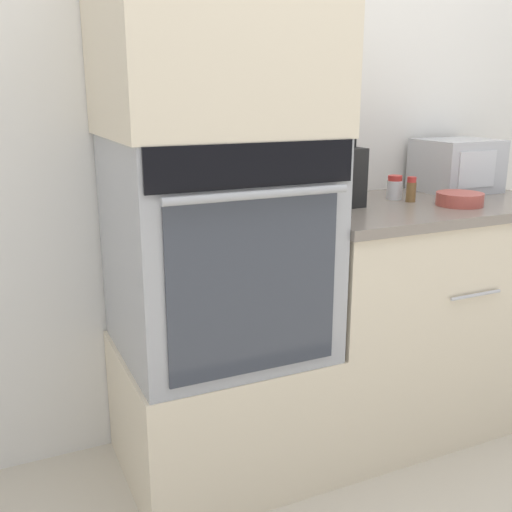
{
  "coord_description": "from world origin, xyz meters",
  "views": [
    {
      "loc": [
        -1.02,
        -1.48,
        1.31
      ],
      "look_at": [
        -0.23,
        0.21,
        0.8
      ],
      "focal_mm": 42.0,
      "sensor_mm": 36.0,
      "label": 1
    }
  ],
  "objects_px": {
    "bowl": "(460,199)",
    "condiment_jar_mid": "(395,188)",
    "knife_block": "(347,176)",
    "wall_oven": "(217,246)",
    "condiment_jar_far": "(411,190)",
    "microwave": "(456,165)",
    "condiment_jar_near": "(340,203)"
  },
  "relations": [
    {
      "from": "knife_block",
      "to": "microwave",
      "type": "bearing_deg",
      "value": 9.12
    },
    {
      "from": "condiment_jar_mid",
      "to": "knife_block",
      "type": "bearing_deg",
      "value": -170.77
    },
    {
      "from": "condiment_jar_near",
      "to": "condiment_jar_mid",
      "type": "distance_m",
      "value": 0.34
    },
    {
      "from": "wall_oven",
      "to": "bowl",
      "type": "distance_m",
      "value": 0.93
    },
    {
      "from": "microwave",
      "to": "condiment_jar_mid",
      "type": "distance_m",
      "value": 0.37
    },
    {
      "from": "wall_oven",
      "to": "bowl",
      "type": "bearing_deg",
      "value": -7.38
    },
    {
      "from": "condiment_jar_mid",
      "to": "wall_oven",
      "type": "bearing_deg",
      "value": -173.23
    },
    {
      "from": "knife_block",
      "to": "condiment_jar_far",
      "type": "bearing_deg",
      "value": -7.32
    },
    {
      "from": "wall_oven",
      "to": "microwave",
      "type": "bearing_deg",
      "value": 7.49
    },
    {
      "from": "microwave",
      "to": "condiment_jar_far",
      "type": "height_order",
      "value": "microwave"
    },
    {
      "from": "microwave",
      "to": "bowl",
      "type": "height_order",
      "value": "microwave"
    },
    {
      "from": "condiment_jar_near",
      "to": "condiment_jar_far",
      "type": "xyz_separation_m",
      "value": [
        0.34,
        0.04,
        0.02
      ]
    },
    {
      "from": "microwave",
      "to": "condiment_jar_far",
      "type": "relative_size",
      "value": 3.18
    },
    {
      "from": "wall_oven",
      "to": "condiment_jar_mid",
      "type": "height_order",
      "value": "wall_oven"
    },
    {
      "from": "microwave",
      "to": "condiment_jar_near",
      "type": "xyz_separation_m",
      "value": [
        -0.68,
        -0.17,
        -0.08
      ]
    },
    {
      "from": "knife_block",
      "to": "wall_oven",
      "type": "bearing_deg",
      "value": -174.38
    },
    {
      "from": "microwave",
      "to": "condiment_jar_near",
      "type": "bearing_deg",
      "value": -165.87
    },
    {
      "from": "bowl",
      "to": "condiment_jar_mid",
      "type": "bearing_deg",
      "value": 122.73
    },
    {
      "from": "wall_oven",
      "to": "microwave",
      "type": "distance_m",
      "value": 1.16
    },
    {
      "from": "bowl",
      "to": "condiment_jar_mid",
      "type": "distance_m",
      "value": 0.25
    },
    {
      "from": "condiment_jar_near",
      "to": "condiment_jar_mid",
      "type": "relative_size",
      "value": 0.66
    },
    {
      "from": "bowl",
      "to": "condiment_jar_far",
      "type": "distance_m",
      "value": 0.18
    },
    {
      "from": "knife_block",
      "to": "bowl",
      "type": "distance_m",
      "value": 0.43
    },
    {
      "from": "bowl",
      "to": "condiment_jar_far",
      "type": "bearing_deg",
      "value": 130.13
    },
    {
      "from": "microwave",
      "to": "condiment_jar_mid",
      "type": "height_order",
      "value": "microwave"
    },
    {
      "from": "microwave",
      "to": "condiment_jar_near",
      "type": "height_order",
      "value": "microwave"
    },
    {
      "from": "condiment_jar_near",
      "to": "wall_oven",
      "type": "bearing_deg",
      "value": 177.22
    },
    {
      "from": "microwave",
      "to": "bowl",
      "type": "relative_size",
      "value": 1.76
    },
    {
      "from": "wall_oven",
      "to": "bowl",
      "type": "height_order",
      "value": "wall_oven"
    },
    {
      "from": "microwave",
      "to": "knife_block",
      "type": "bearing_deg",
      "value": -170.88
    },
    {
      "from": "wall_oven",
      "to": "knife_block",
      "type": "xyz_separation_m",
      "value": [
        0.53,
        0.05,
        0.19
      ]
    },
    {
      "from": "bowl",
      "to": "condiment_jar_near",
      "type": "xyz_separation_m",
      "value": [
        -0.46,
        0.1,
        0.01
      ]
    }
  ]
}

